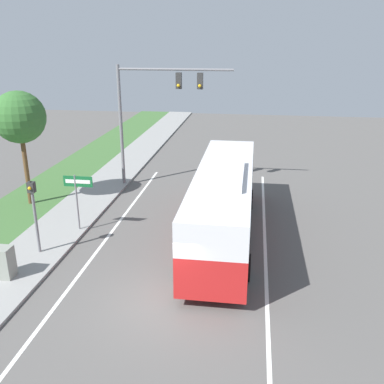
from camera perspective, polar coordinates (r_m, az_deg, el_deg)
The scene contains 9 objects.
ground_plane at distance 15.47m, azimuth -3.87°, elevation -14.30°, with size 80.00×80.00×0.00m, color #565451.
lane_divider_near at distance 16.51m, azimuth -16.50°, elevation -12.74°, with size 0.14×30.00×0.01m.
lane_divider_far at distance 15.22m, azimuth 10.00°, elevation -15.20°, with size 0.14×30.00×0.01m.
bus at distance 19.26m, azimuth 4.26°, elevation -0.87°, with size 2.62×11.81×3.43m.
signal_gantry at distance 25.55m, azimuth -5.39°, elevation 11.86°, with size 6.77×0.41×7.28m.
pedestrian_signal at distance 18.65m, azimuth -20.34°, elevation -1.80°, with size 0.28×0.34×3.24m.
street_sign at distance 20.41m, azimuth -15.01°, elevation 0.08°, with size 1.39×0.08×2.80m.
utility_cabinet at distance 17.77m, azimuth -23.92°, elevation -8.56°, with size 0.75×0.60×1.23m.
roadside_tree at distance 24.06m, azimuth -22.03°, elevation 9.16°, with size 2.70×2.70×6.10m.
Camera 1 is at (2.84, -12.51, 8.64)m, focal length 40.00 mm.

